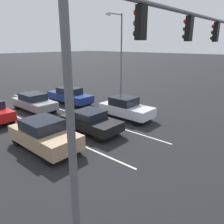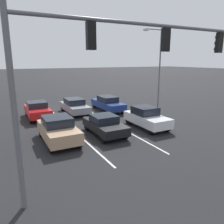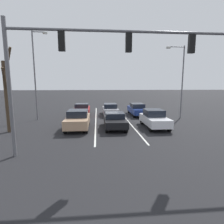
{
  "view_description": "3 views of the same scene",
  "coord_description": "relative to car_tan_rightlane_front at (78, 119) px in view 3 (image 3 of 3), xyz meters",
  "views": [
    {
      "loc": [
        8.82,
        17.52,
        5.34
      ],
      "look_at": [
        -1.36,
        8.6,
        1.12
      ],
      "focal_mm": 35.0,
      "sensor_mm": 36.0,
      "label": 1
    },
    {
      "loc": [
        6.32,
        21.19,
        5.1
      ],
      "look_at": [
        0.28,
        9.65,
        1.99
      ],
      "focal_mm": 35.0,
      "sensor_mm": 36.0,
      "label": 2
    },
    {
      "loc": [
        1.52,
        23.03,
        3.75
      ],
      "look_at": [
        0.3,
        8.68,
        1.55
      ],
      "focal_mm": 28.0,
      "sensor_mm": 36.0,
      "label": 3
    }
  ],
  "objects": [
    {
      "name": "car_navy_leftlane_second",
      "position": [
        -6.74,
        -6.43,
        -0.05
      ],
      "size": [
        1.74,
        4.77,
        1.49
      ],
      "color": "navy",
      "rests_on": "ground_plane"
    },
    {
      "name": "lane_stripe_left_divider",
      "position": [
        -4.93,
        -4.51,
        -0.81
      ],
      "size": [
        0.12,
        18.74,
        0.01
      ],
      "primitive_type": "cube",
      "color": "silver",
      "rests_on": "ground_plane"
    },
    {
      "name": "ground_plane",
      "position": [
        -3.23,
        -7.89,
        -0.81
      ],
      "size": [
        240.0,
        240.0,
        0.0
      ],
      "primitive_type": "plane",
      "color": "black"
    },
    {
      "name": "car_white_leftlane_front",
      "position": [
        -6.79,
        0.17,
        -0.01
      ],
      "size": [
        1.78,
        4.03,
        1.6
      ],
      "color": "silver",
      "rests_on": "ground_plane"
    },
    {
      "name": "car_gray_midlane_second",
      "position": [
        -3.35,
        -6.85,
        -0.08
      ],
      "size": [
        1.82,
        4.33,
        1.44
      ],
      "color": "gray",
      "rests_on": "ground_plane"
    },
    {
      "name": "bare_tree_near",
      "position": [
        5.37,
        0.67,
        2.43
      ],
      "size": [
        1.4,
        2.65,
        6.53
      ],
      "color": "#423323",
      "rests_on": "ground_plane"
    },
    {
      "name": "street_lamp_left_shoulder",
      "position": [
        -11.01,
        -3.93,
        3.84
      ],
      "size": [
        2.1,
        0.24,
        8.03
      ],
      "color": "slate",
      "rests_on": "ground_plane"
    },
    {
      "name": "car_black_midlane_front",
      "position": [
        -3.23,
        0.13,
        -0.11
      ],
      "size": [
        1.84,
        4.01,
        1.37
      ],
      "color": "black",
      "rests_on": "ground_plane"
    },
    {
      "name": "car_red_rightlane_second",
      "position": [
        0.2,
        -6.6,
        -0.04
      ],
      "size": [
        1.82,
        4.13,
        1.51
      ],
      "color": "red",
      "rests_on": "ground_plane"
    },
    {
      "name": "traffic_signal_gantry",
      "position": [
        -1.12,
        5.84,
        4.4
      ],
      "size": [
        11.84,
        0.37,
        7.01
      ],
      "color": "slate",
      "rests_on": "ground_plane"
    },
    {
      "name": "lane_stripe_center_divider",
      "position": [
        -1.52,
        -4.51,
        -0.81
      ],
      "size": [
        0.12,
        18.74,
        0.01
      ],
      "primitive_type": "cube",
      "color": "silver",
      "rests_on": "ground_plane"
    },
    {
      "name": "street_lamp_right_shoulder",
      "position": [
        4.71,
        -4.28,
        4.42
      ],
      "size": [
        1.6,
        0.24,
        9.31
      ],
      "color": "slate",
      "rests_on": "ground_plane"
    },
    {
      "name": "car_tan_rightlane_front",
      "position": [
        0.0,
        0.0,
        0.0
      ],
      "size": [
        1.91,
        4.21,
        1.62
      ],
      "color": "tan",
      "rests_on": "ground_plane"
    }
  ]
}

